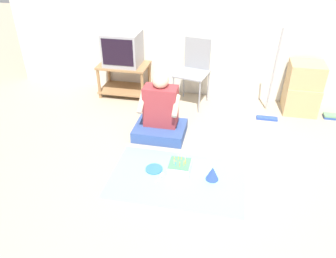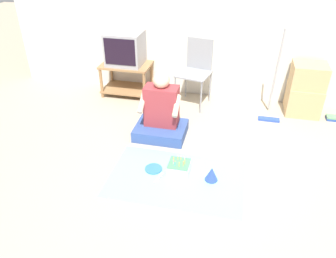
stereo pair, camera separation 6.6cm
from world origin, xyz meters
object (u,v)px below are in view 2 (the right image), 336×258
at_px(folding_chair, 196,68).
at_px(cardboard_box_stack, 305,90).
at_px(party_hat_blue, 212,174).
at_px(book_pile, 332,118).
at_px(dust_mop, 273,93).
at_px(paper_plate, 154,169).
at_px(tv, 125,48).
at_px(birthday_cake, 179,167).
at_px(person_seated, 161,114).

distance_m(folding_chair, cardboard_box_stack, 1.52).
distance_m(folding_chair, party_hat_blue, 1.84).
height_order(book_pile, party_hat_blue, party_hat_blue).
height_order(dust_mop, paper_plate, dust_mop).
xyz_separation_m(book_pile, party_hat_blue, (-1.46, -1.62, 0.06)).
relative_size(folding_chair, cardboard_box_stack, 1.32).
distance_m(party_hat_blue, paper_plate, 0.63).
bearing_deg(paper_plate, folding_chair, 83.91).
height_order(tv, birthday_cake, tv).
bearing_deg(tv, book_pile, -3.03).
relative_size(book_pile, paper_plate, 0.87).
relative_size(cardboard_box_stack, party_hat_blue, 4.65).
xyz_separation_m(dust_mop, book_pile, (0.84, 0.13, -0.34)).
distance_m(cardboard_box_stack, person_seated, 2.05).
xyz_separation_m(tv, cardboard_box_stack, (2.58, -0.02, -0.39)).
xyz_separation_m(tv, dust_mop, (2.14, -0.29, -0.36)).
bearing_deg(party_hat_blue, dust_mop, 67.43).
bearing_deg(paper_plate, dust_mop, 49.49).
xyz_separation_m(dust_mop, person_seated, (-1.34, -0.75, -0.08)).
bearing_deg(dust_mop, folding_chair, 167.53).
relative_size(dust_mop, paper_plate, 6.64).
bearing_deg(folding_chair, dust_mop, -12.47).
bearing_deg(paper_plate, book_pile, 37.25).
bearing_deg(paper_plate, party_hat_blue, -2.94).
bearing_deg(tv, dust_mop, -7.67).
bearing_deg(party_hat_blue, folding_chair, 104.48).
bearing_deg(party_hat_blue, book_pile, 47.94).
bearing_deg(folding_chair, birthday_cake, -86.82).
xyz_separation_m(folding_chair, paper_plate, (-0.18, -1.70, -0.53)).
bearing_deg(person_seated, birthday_cake, -61.88).
relative_size(person_seated, birthday_cake, 3.98).
relative_size(tv, dust_mop, 0.41).
bearing_deg(cardboard_box_stack, dust_mop, -148.95).
relative_size(tv, party_hat_blue, 3.38).
distance_m(book_pile, birthday_cake, 2.39).
bearing_deg(book_pile, birthday_cake, -139.43).
relative_size(folding_chair, book_pile, 5.70).
distance_m(cardboard_box_stack, dust_mop, 0.52).
height_order(book_pile, person_seated, person_seated).
distance_m(book_pile, party_hat_blue, 2.19).
distance_m(birthday_cake, party_hat_blue, 0.36).
distance_m(person_seated, party_hat_blue, 1.05).
xyz_separation_m(folding_chair, cardboard_box_stack, (1.51, 0.03, -0.20)).
bearing_deg(tv, cardboard_box_stack, -0.46).
bearing_deg(person_seated, paper_plate, -82.84).
xyz_separation_m(party_hat_blue, paper_plate, (-0.63, 0.03, -0.07)).
xyz_separation_m(tv, folding_chair, (1.07, -0.05, -0.18)).
height_order(folding_chair, cardboard_box_stack, folding_chair).
xyz_separation_m(book_pile, paper_plate, (-2.09, -1.59, -0.02)).
bearing_deg(tv, folding_chair, -2.78).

